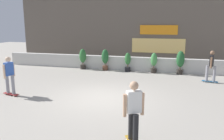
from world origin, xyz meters
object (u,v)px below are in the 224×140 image
(skater_mid_plaza, at_px, (211,65))
(potted_plant_2, at_px, (128,61))
(potted_plant_3, at_px, (154,62))
(potted_plant_0, at_px, (83,58))
(skater_far_right, at_px, (134,110))
(potted_plant_1, at_px, (105,58))
(skater_by_wall_left, at_px, (9,74))
(potted_plant_4, at_px, (180,61))

(skater_mid_plaza, bearing_deg, potted_plant_2, 160.85)
(potted_plant_3, height_order, skater_mid_plaza, skater_mid_plaza)
(potted_plant_3, bearing_deg, potted_plant_0, 180.00)
(skater_far_right, bearing_deg, potted_plant_1, 110.95)
(potted_plant_3, distance_m, skater_by_wall_left, 8.41)
(potted_plant_0, bearing_deg, potted_plant_4, 0.00)
(potted_plant_2, distance_m, potted_plant_3, 1.67)
(potted_plant_1, distance_m, potted_plant_4, 4.79)
(potted_plant_2, relative_size, potted_plant_4, 0.85)
(potted_plant_4, bearing_deg, potted_plant_2, 180.00)
(potted_plant_1, distance_m, skater_far_right, 9.61)
(potted_plant_2, xyz_separation_m, potted_plant_4, (3.26, -0.00, 0.17))
(potted_plant_1, bearing_deg, potted_plant_2, 0.00)
(potted_plant_4, xyz_separation_m, skater_far_right, (-1.35, -8.98, 0.11))
(skater_far_right, bearing_deg, potted_plant_4, 81.42)
(potted_plant_2, xyz_separation_m, skater_mid_plaza, (4.77, -1.66, 0.28))
(potted_plant_1, height_order, potted_plant_2, potted_plant_1)
(potted_plant_0, distance_m, potted_plant_4, 6.38)
(skater_mid_plaza, bearing_deg, skater_by_wall_left, -152.21)
(skater_by_wall_left, bearing_deg, potted_plant_3, 48.05)
(potted_plant_3, bearing_deg, potted_plant_4, 0.00)
(potted_plant_0, bearing_deg, skater_mid_plaza, -11.86)
(potted_plant_1, xyz_separation_m, skater_far_right, (3.44, -8.98, 0.14))
(potted_plant_4, xyz_separation_m, skater_by_wall_left, (-7.21, -6.25, 0.11))
(skater_mid_plaza, relative_size, skater_by_wall_left, 1.00)
(potted_plant_0, height_order, skater_mid_plaza, skater_mid_plaza)
(skater_by_wall_left, bearing_deg, skater_mid_plaza, 27.79)
(potted_plant_1, bearing_deg, potted_plant_3, -0.00)
(potted_plant_1, relative_size, skater_by_wall_left, 0.83)
(potted_plant_4, bearing_deg, skater_mid_plaza, -47.67)
(potted_plant_2, bearing_deg, skater_by_wall_left, -122.28)
(skater_far_right, bearing_deg, potted_plant_2, 102.00)
(skater_far_right, bearing_deg, skater_by_wall_left, 155.07)
(potted_plant_1, xyz_separation_m, potted_plant_3, (3.20, -0.00, -0.11))
(potted_plant_3, distance_m, skater_mid_plaza, 3.52)
(potted_plant_2, bearing_deg, skater_mid_plaza, -19.15)
(potted_plant_4, height_order, skater_by_wall_left, skater_by_wall_left)
(potted_plant_3, xyz_separation_m, skater_by_wall_left, (-5.62, -6.25, 0.25))
(potted_plant_0, relative_size, potted_plant_1, 0.98)
(skater_mid_plaza, bearing_deg, potted_plant_4, 132.33)
(potted_plant_0, relative_size, potted_plant_4, 0.96)
(skater_mid_plaza, bearing_deg, potted_plant_0, 168.14)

